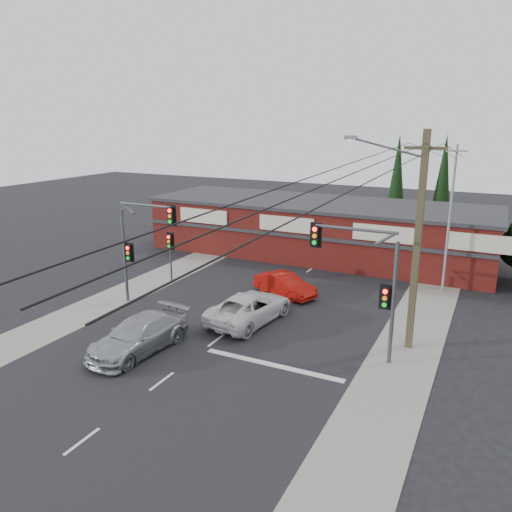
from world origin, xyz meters
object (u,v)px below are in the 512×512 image
at_px(white_suv, 250,307).
at_px(red_sedan, 285,285).
at_px(shop_building, 318,228).
at_px(utility_pole, 415,235).
at_px(silver_suv, 139,335).

height_order(white_suv, red_sedan, white_suv).
height_order(shop_building, utility_pole, utility_pole).
bearing_deg(white_suv, silver_suv, 68.52).
relative_size(white_suv, red_sedan, 1.35).
distance_m(white_suv, red_sedan, 4.56).
bearing_deg(shop_building, utility_pole, -56.24).
height_order(white_suv, silver_suv, silver_suv).
height_order(silver_suv, red_sedan, silver_suv).
bearing_deg(red_sedan, silver_suv, -177.24).
height_order(silver_suv, utility_pole, utility_pole).
relative_size(shop_building, utility_pole, 2.73).
bearing_deg(silver_suv, utility_pole, 33.68).
bearing_deg(utility_pole, red_sedan, 153.01).
bearing_deg(white_suv, utility_pole, -168.97).
xyz_separation_m(white_suv, shop_building, (-1.35, 14.52, 1.36)).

